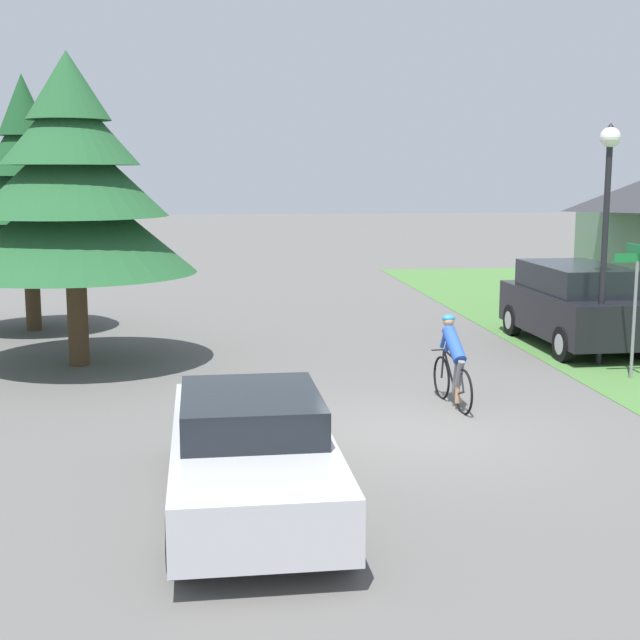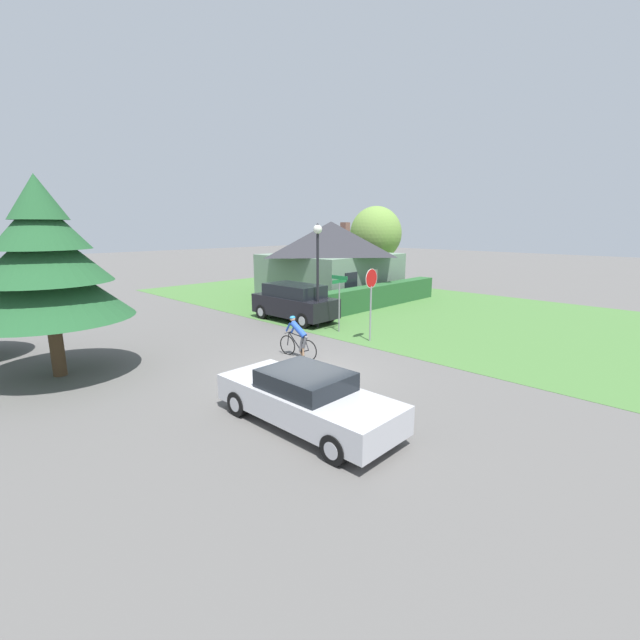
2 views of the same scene
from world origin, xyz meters
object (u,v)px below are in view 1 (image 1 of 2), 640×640
object	(u,v)px
parked_suv_right	(575,305)
street_lamp	(607,194)
sedan_left_lane	(251,451)
conifer_tall_far	(27,197)
cyclist	(453,363)
street_name_sign	(636,286)
conifer_tall_near	(72,189)

from	to	relation	value
parked_suv_right	street_lamp	distance (m)	3.09
sedan_left_lane	conifer_tall_far	distance (m)	13.42
cyclist	street_name_sign	bearing A→B (deg)	-74.30
sedan_left_lane	conifer_tall_far	size ratio (longest dim) A/B	0.78
street_lamp	conifer_tall_far	xyz separation A→B (m)	(-12.01, 5.48, -0.17)
sedan_left_lane	street_lamp	xyz separation A→B (m)	(7.29, 6.82, 2.74)
street_lamp	conifer_tall_near	world-z (taller)	conifer_tall_near
sedan_left_lane	parked_suv_right	bearing A→B (deg)	-41.65
sedan_left_lane	conifer_tall_far	bearing A→B (deg)	20.31
conifer_tall_far	parked_suv_right	bearing A→B (deg)	-16.52
cyclist	street_lamp	bearing A→B (deg)	-59.29
conifer_tall_far	cyclist	bearing A→B (deg)	-44.97
street_name_sign	sedan_left_lane	bearing A→B (deg)	-142.97
sedan_left_lane	street_name_sign	world-z (taller)	street_name_sign
sedan_left_lane	street_name_sign	bearing A→B (deg)	-53.64
sedan_left_lane	street_name_sign	size ratio (longest dim) A/B	1.89
sedan_left_lane	parked_suv_right	distance (m)	11.48
street_name_sign	conifer_tall_near	world-z (taller)	conifer_tall_near
street_name_sign	conifer_tall_far	distance (m)	13.91
parked_suv_right	street_lamp	size ratio (longest dim) A/B	0.94
street_lamp	conifer_tall_far	size ratio (longest dim) A/B	0.78
street_lamp	conifer_tall_far	distance (m)	13.20
street_name_sign	street_lamp	bearing A→B (deg)	92.74
parked_suv_right	conifer_tall_far	xyz separation A→B (m)	(-12.25, 3.63, 2.28)
cyclist	conifer_tall_near	xyz separation A→B (m)	(-6.57, 3.99, 2.78)
street_lamp	conifer_tall_far	world-z (taller)	conifer_tall_far
conifer_tall_far	street_lamp	bearing A→B (deg)	-24.54
parked_suv_right	sedan_left_lane	bearing A→B (deg)	138.37
parked_suv_right	street_name_sign	distance (m)	3.23
street_lamp	street_name_sign	xyz separation A→B (m)	(0.06, -1.27, -1.65)
parked_suv_right	street_name_sign	bearing A→B (deg)	176.09
cyclist	conifer_tall_far	bearing A→B (deg)	39.83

